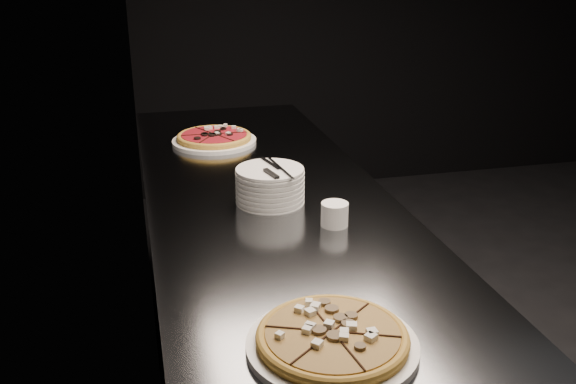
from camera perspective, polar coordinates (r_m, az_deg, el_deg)
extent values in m
cube|color=black|center=(1.76, -13.63, 12.58)|extent=(0.02, 5.00, 2.80)
cube|color=slate|center=(2.14, -1.22, -12.71)|extent=(0.70, 2.40, 0.90)
cube|color=slate|center=(1.93, -1.33, -1.27)|extent=(0.74, 2.44, 0.02)
cylinder|color=white|center=(1.26, 3.95, -13.44)|extent=(0.33, 0.33, 0.02)
cylinder|color=gold|center=(1.26, 3.96, -12.91)|extent=(0.38, 0.38, 0.01)
torus|color=gold|center=(1.25, 3.97, -12.68)|extent=(0.38, 0.38, 0.02)
cylinder|color=gold|center=(1.25, 3.98, -12.48)|extent=(0.34, 0.34, 0.01)
cylinder|color=white|center=(2.52, -6.57, 4.50)|extent=(0.33, 0.33, 0.02)
cylinder|color=gold|center=(2.52, -6.58, 4.80)|extent=(0.30, 0.30, 0.01)
torus|color=gold|center=(2.52, -6.58, 4.94)|extent=(0.30, 0.30, 0.02)
cylinder|color=#B01926|center=(2.52, -6.59, 5.05)|extent=(0.26, 0.26, 0.01)
cylinder|color=white|center=(1.93, -1.60, -0.68)|extent=(0.20, 0.20, 0.02)
cylinder|color=white|center=(1.92, -1.60, -0.26)|extent=(0.20, 0.20, 0.02)
cylinder|color=white|center=(1.92, -1.61, 0.17)|extent=(0.20, 0.20, 0.02)
cylinder|color=white|center=(1.91, -1.61, 0.59)|extent=(0.20, 0.20, 0.02)
cylinder|color=white|center=(1.91, -1.62, 1.02)|extent=(0.20, 0.20, 0.02)
cylinder|color=white|center=(1.90, -1.62, 1.45)|extent=(0.20, 0.20, 0.02)
cylinder|color=white|center=(1.90, -1.62, 1.89)|extent=(0.20, 0.20, 0.02)
cube|color=#ACAEB3|center=(1.93, -1.59, 2.55)|extent=(0.04, 0.13, 0.00)
cube|color=black|center=(1.84, -1.50, 1.65)|extent=(0.03, 0.08, 0.01)
cube|color=#ACAEB3|center=(1.89, -0.66, 2.12)|extent=(0.03, 0.20, 0.00)
cylinder|color=white|center=(1.76, 4.16, -1.99)|extent=(0.08, 0.08, 0.07)
cylinder|color=black|center=(1.75, 4.18, -1.23)|extent=(0.06, 0.06, 0.01)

